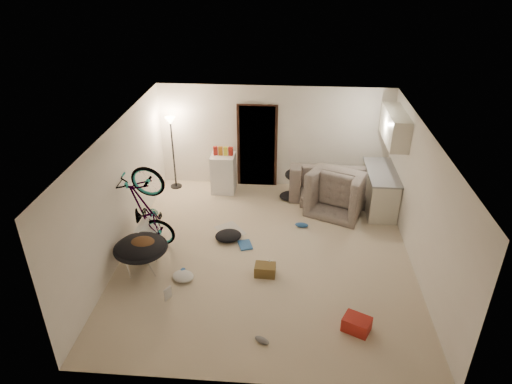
# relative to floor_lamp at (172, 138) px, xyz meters

# --- Properties ---
(floor) EXTENTS (5.50, 6.00, 0.02)m
(floor) POSITION_rel_floor_lamp_xyz_m (2.40, -2.65, -1.32)
(floor) COLOR beige
(floor) RESTS_ON ground
(ceiling) EXTENTS (5.50, 6.00, 0.02)m
(ceiling) POSITION_rel_floor_lamp_xyz_m (2.40, -2.65, 1.20)
(ceiling) COLOR white
(ceiling) RESTS_ON wall_back
(wall_back) EXTENTS (5.50, 0.02, 2.50)m
(wall_back) POSITION_rel_floor_lamp_xyz_m (2.40, 0.36, -0.06)
(wall_back) COLOR white
(wall_back) RESTS_ON floor
(wall_front) EXTENTS (5.50, 0.02, 2.50)m
(wall_front) POSITION_rel_floor_lamp_xyz_m (2.40, -5.66, -0.06)
(wall_front) COLOR white
(wall_front) RESTS_ON floor
(wall_left) EXTENTS (0.02, 6.00, 2.50)m
(wall_left) POSITION_rel_floor_lamp_xyz_m (-0.36, -2.65, -0.06)
(wall_left) COLOR white
(wall_left) RESTS_ON floor
(wall_right) EXTENTS (0.02, 6.00, 2.50)m
(wall_right) POSITION_rel_floor_lamp_xyz_m (5.16, -2.65, -0.06)
(wall_right) COLOR white
(wall_right) RESTS_ON floor
(doorway) EXTENTS (0.85, 0.10, 2.04)m
(doorway) POSITION_rel_floor_lamp_xyz_m (2.00, 0.32, -0.29)
(doorway) COLOR black
(doorway) RESTS_ON floor
(door_trim) EXTENTS (0.97, 0.04, 2.10)m
(door_trim) POSITION_rel_floor_lamp_xyz_m (2.00, 0.29, -0.29)
(door_trim) COLOR black
(door_trim) RESTS_ON floor
(floor_lamp) EXTENTS (0.28, 0.28, 1.81)m
(floor_lamp) POSITION_rel_floor_lamp_xyz_m (0.00, 0.00, 0.00)
(floor_lamp) COLOR black
(floor_lamp) RESTS_ON floor
(kitchen_counter) EXTENTS (0.60, 1.50, 0.88)m
(kitchen_counter) POSITION_rel_floor_lamp_xyz_m (4.83, -0.65, -0.87)
(kitchen_counter) COLOR beige
(kitchen_counter) RESTS_ON floor
(counter_top) EXTENTS (0.64, 1.54, 0.04)m
(counter_top) POSITION_rel_floor_lamp_xyz_m (4.83, -0.65, -0.41)
(counter_top) COLOR gray
(counter_top) RESTS_ON kitchen_counter
(kitchen_uppers) EXTENTS (0.38, 1.40, 0.65)m
(kitchen_uppers) POSITION_rel_floor_lamp_xyz_m (4.96, -0.65, 0.64)
(kitchen_uppers) COLOR beige
(kitchen_uppers) RESTS_ON wall_right
(sofa) EXTENTS (2.24, 0.91, 0.65)m
(sofa) POSITION_rel_floor_lamp_xyz_m (3.92, -0.20, -0.98)
(sofa) COLOR #333B34
(sofa) RESTS_ON floor
(armchair) EXTENTS (1.50, 1.42, 0.77)m
(armchair) POSITION_rel_floor_lamp_xyz_m (3.96, -0.73, -0.92)
(armchair) COLOR #333B34
(armchair) RESTS_ON floor
(bicycle) EXTENTS (1.98, 1.08, 1.09)m
(bicycle) POSITION_rel_floor_lamp_xyz_m (0.10, -2.60, -0.81)
(bicycle) COLOR black
(bicycle) RESTS_ON floor
(book_asset) EXTENTS (0.29, 0.27, 0.02)m
(book_asset) POSITION_rel_floor_lamp_xyz_m (0.78, -4.14, -1.30)
(book_asset) COLOR #A32118
(book_asset) RESTS_ON floor
(mini_fridge) EXTENTS (0.56, 0.56, 0.94)m
(mini_fridge) POSITION_rel_floor_lamp_xyz_m (1.22, -0.10, -0.84)
(mini_fridge) COLOR white
(mini_fridge) RESTS_ON floor
(snack_box_0) EXTENTS (0.12, 0.10, 0.30)m
(snack_box_0) POSITION_rel_floor_lamp_xyz_m (1.05, -0.10, -0.31)
(snack_box_0) COLOR #A32118
(snack_box_0) RESTS_ON mini_fridge
(snack_box_1) EXTENTS (0.10, 0.07, 0.30)m
(snack_box_1) POSITION_rel_floor_lamp_xyz_m (1.17, -0.10, -0.31)
(snack_box_1) COLOR #B96A17
(snack_box_1) RESTS_ON mini_fridge
(snack_box_2) EXTENTS (0.10, 0.08, 0.30)m
(snack_box_2) POSITION_rel_floor_lamp_xyz_m (1.29, -0.10, -0.31)
(snack_box_2) COLOR yellow
(snack_box_2) RESTS_ON mini_fridge
(snack_box_3) EXTENTS (0.11, 0.08, 0.30)m
(snack_box_3) POSITION_rel_floor_lamp_xyz_m (1.41, -0.10, -0.31)
(snack_box_3) COLOR #A32118
(snack_box_3) RESTS_ON mini_fridge
(saucer_chair) EXTENTS (0.97, 0.97, 0.69)m
(saucer_chair) POSITION_rel_floor_lamp_xyz_m (0.18, -3.33, -0.90)
(saucer_chair) COLOR silver
(saucer_chair) RESTS_ON floor
(hoodie) EXTENTS (0.55, 0.48, 0.22)m
(hoodie) POSITION_rel_floor_lamp_xyz_m (0.23, -3.36, -0.70)
(hoodie) COLOR #4F311B
(hoodie) RESTS_ON saucer_chair
(sofa_drape) EXTENTS (0.57, 0.47, 0.28)m
(sofa_drape) POSITION_rel_floor_lamp_xyz_m (2.97, -0.20, -0.77)
(sofa_drape) COLOR black
(sofa_drape) RESTS_ON sofa
(tv_box) EXTENTS (0.28, 0.98, 0.65)m
(tv_box) POSITION_rel_floor_lamp_xyz_m (0.10, -2.68, -0.99)
(tv_box) COLOR silver
(tv_box) RESTS_ON floor
(drink_case_a) EXTENTS (0.38, 0.28, 0.21)m
(drink_case_a) POSITION_rel_floor_lamp_xyz_m (2.42, -3.29, -1.20)
(drink_case_a) COLOR brown
(drink_case_a) RESTS_ON floor
(drink_case_b) EXTENTS (0.50, 0.45, 0.24)m
(drink_case_b) POSITION_rel_floor_lamp_xyz_m (3.91, -4.54, -1.19)
(drink_case_b) COLOR #A32118
(drink_case_b) RESTS_ON floor
(juicer) EXTENTS (0.17, 0.17, 0.25)m
(juicer) POSITION_rel_floor_lamp_xyz_m (2.49, -3.16, -1.20)
(juicer) COLOR #ECE5CD
(juicer) RESTS_ON floor
(newspaper) EXTENTS (0.73, 0.76, 0.01)m
(newspaper) POSITION_rel_floor_lamp_xyz_m (1.59, -1.88, -1.30)
(newspaper) COLOR #B7B2A9
(newspaper) RESTS_ON floor
(book_blue) EXTENTS (0.34, 0.39, 0.03)m
(book_blue) POSITION_rel_floor_lamp_xyz_m (1.96, -2.41, -1.29)
(book_blue) COLOR #2E61A7
(book_blue) RESTS_ON floor
(book_white) EXTENTS (0.22, 0.26, 0.02)m
(book_white) POSITION_rel_floor_lamp_xyz_m (1.72, -2.06, -1.30)
(book_white) COLOR silver
(book_white) RESTS_ON floor
(shoe_0) EXTENTS (0.30, 0.15, 0.11)m
(shoe_0) POSITION_rel_floor_lamp_xyz_m (3.10, -1.63, -1.25)
(shoe_0) COLOR #2E61A7
(shoe_0) RESTS_ON floor
(shoe_2) EXTENTS (0.13, 0.30, 0.11)m
(shoe_2) POSITION_rel_floor_lamp_xyz_m (0.92, -3.44, -1.25)
(shoe_2) COLOR #2E61A7
(shoe_2) RESTS_ON floor
(shoe_3) EXTENTS (0.26, 0.20, 0.09)m
(shoe_3) POSITION_rel_floor_lamp_xyz_m (2.47, -4.91, -1.26)
(shoe_3) COLOR slate
(shoe_3) RESTS_ON floor
(clothes_lump_a) EXTENTS (0.65, 0.60, 0.17)m
(clothes_lump_a) POSITION_rel_floor_lamp_xyz_m (1.60, -2.21, -1.22)
(clothes_lump_a) COLOR black
(clothes_lump_a) RESTS_ON floor
(clothes_lump_b) EXTENTS (0.63, 0.60, 0.15)m
(clothes_lump_b) POSITION_rel_floor_lamp_xyz_m (2.82, -0.38, -1.23)
(clothes_lump_b) COLOR black
(clothes_lump_b) RESTS_ON floor
(clothes_lump_c) EXTENTS (0.48, 0.45, 0.12)m
(clothes_lump_c) POSITION_rel_floor_lamp_xyz_m (0.96, -3.53, -1.25)
(clothes_lump_c) COLOR silver
(clothes_lump_c) RESTS_ON floor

